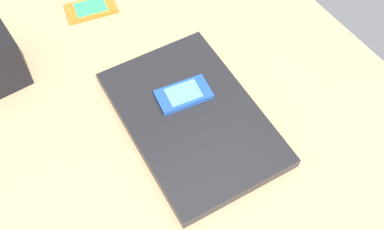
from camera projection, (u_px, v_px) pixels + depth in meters
desk_surface at (222, 158)px, 83.32cm from camera, size 120.00×80.00×3.00cm
laptop_closed at (192, 118)px, 85.08cm from camera, size 35.87×24.61×2.19cm
cell_phone_on_laptop at (184, 94)px, 86.10cm from camera, size 7.00×10.73×1.10cm
cell_phone_on_desk at (91, 9)px, 102.14cm from camera, size 8.07×11.93×1.03cm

